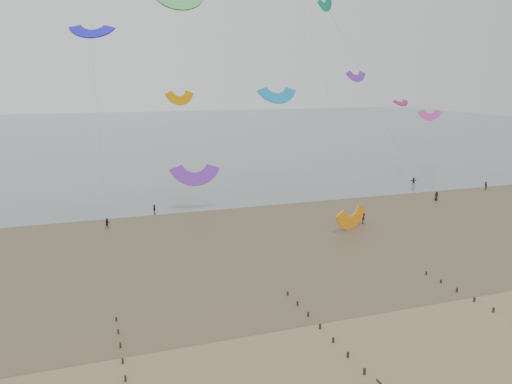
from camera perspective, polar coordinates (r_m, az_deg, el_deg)
ground at (r=44.20m, az=4.91°, el=-18.47°), size 500.00×500.00×0.00m
sea_and_shore at (r=73.46m, az=-9.06°, el=-5.62°), size 500.00×665.00×0.03m
kitesurfers at (r=95.81m, az=10.76°, el=-0.84°), size 141.31×24.96×1.83m
grounded_kite at (r=80.41m, az=10.85°, el=-4.08°), size 8.09×7.41×3.59m
kites_airborne at (r=125.17m, az=-14.77°, el=11.84°), size 260.97×111.61×41.03m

